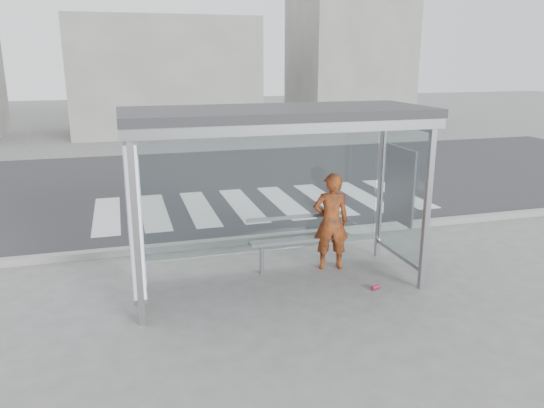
{
  "coord_description": "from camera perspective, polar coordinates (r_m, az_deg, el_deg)",
  "views": [
    {
      "loc": [
        -2.1,
        -7.01,
        3.27
      ],
      "look_at": [
        -0.02,
        0.2,
        1.21
      ],
      "focal_mm": 35.0,
      "sensor_mm": 36.0,
      "label": 1
    }
  ],
  "objects": [
    {
      "name": "soda_can",
      "position": [
        7.99,
        11.06,
        -8.77
      ],
      "size": [
        0.15,
        0.12,
        0.07
      ],
      "primitive_type": "cylinder",
      "rotation": [
        0.0,
        1.57,
        0.33
      ],
      "color": "#CB3B68",
      "rests_on": "ground"
    },
    {
      "name": "building_center",
      "position": [
        25.11,
        -11.56,
        13.32
      ],
      "size": [
        8.0,
        5.0,
        5.0
      ],
      "primitive_type": "cube",
      "color": "slate",
      "rests_on": "ground"
    },
    {
      "name": "bench",
      "position": [
        8.43,
        3.06,
        -3.75
      ],
      "size": [
        1.66,
        0.31,
        0.86
      ],
      "color": "slate",
      "rests_on": "ground"
    },
    {
      "name": "ground",
      "position": [
        8.02,
        0.57,
        -8.69
      ],
      "size": [
        80.0,
        80.0,
        0.0
      ],
      "primitive_type": "plane",
      "color": "#5F5F5D",
      "rests_on": "ground"
    },
    {
      "name": "curb",
      "position": [
        9.75,
        -2.71,
        -3.86
      ],
      "size": [
        30.0,
        0.18,
        0.12
      ],
      "primitive_type": "cube",
      "color": "gray",
      "rests_on": "ground"
    },
    {
      "name": "crosswalk",
      "position": [
        12.36,
        -0.94,
        0.05
      ],
      "size": [
        7.55,
        3.0,
        0.0
      ],
      "color": "silver",
      "rests_on": "ground"
    },
    {
      "name": "bus_shelter",
      "position": [
        7.4,
        -2.29,
        5.35
      ],
      "size": [
        4.25,
        1.65,
        2.62
      ],
      "color": "gray",
      "rests_on": "ground"
    },
    {
      "name": "building_right",
      "position": [
        27.37,
        8.19,
        15.71
      ],
      "size": [
        5.0,
        5.0,
        7.0
      ],
      "primitive_type": "cube",
      "color": "slate",
      "rests_on": "ground"
    },
    {
      "name": "person",
      "position": [
        8.42,
        6.36,
        -1.89
      ],
      "size": [
        0.63,
        0.48,
        1.57
      ],
      "primitive_type": "imported",
      "rotation": [
        0.0,
        0.0,
        2.95
      ],
      "color": "#CC4F13",
      "rests_on": "ground"
    },
    {
      "name": "road",
      "position": [
        14.54,
        -7.34,
        2.27
      ],
      "size": [
        30.0,
        10.0,
        0.01
      ],
      "primitive_type": "cube",
      "color": "#2C2C2F",
      "rests_on": "ground"
    }
  ]
}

